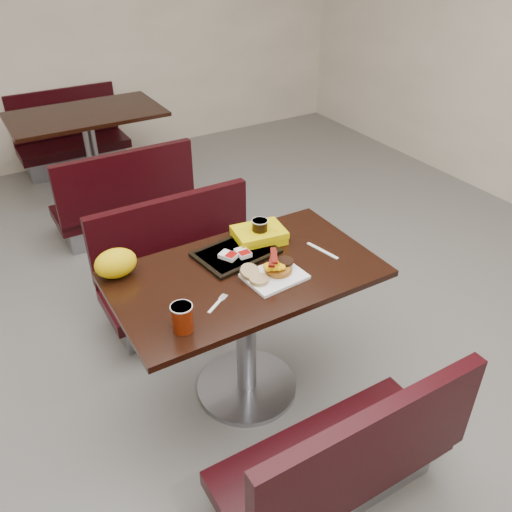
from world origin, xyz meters
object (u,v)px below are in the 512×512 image
coffee_cup_far (260,230)px  paper_bag (116,263)px  platter (274,276)px  fork (215,306)px  bench_near_s (334,439)px  bench_far_s (120,190)px  hashbrown_sleeve_right (243,253)px  pancake_stack (278,269)px  tray (236,253)px  table_near (246,334)px  knife (322,251)px  bench_near_n (187,267)px  hashbrown_sleeve_left (228,256)px  bench_far_n (71,133)px  coffee_cup_near (182,318)px  clamshell (259,235)px  table_far (93,156)px

coffee_cup_far → paper_bag: size_ratio=0.54×
platter → fork: platter is taller
bench_near_s → bench_far_s: 2.60m
platter → coffee_cup_far: coffee_cup_far is taller
platter → hashbrown_sleeve_right: size_ratio=3.23×
pancake_stack → tray: 0.25m
table_near → pancake_stack: bearing=-38.4°
table_near → coffee_cup_far: (0.19, 0.19, 0.44)m
bench_near_s → knife: size_ratio=5.29×
bench_near_n → hashbrown_sleeve_right: (0.05, -0.60, 0.42)m
knife → hashbrown_sleeve_right: size_ratio=2.40×
hashbrown_sleeve_right → paper_bag: 0.58m
hashbrown_sleeve_left → hashbrown_sleeve_right: same height
table_near → knife: size_ratio=6.35×
tray → bench_near_s: bearing=-100.4°
pancake_stack → tray: bearing=109.9°
bench_far_n → paper_bag: paper_bag is taller
hashbrown_sleeve_left → coffee_cup_far: size_ratio=0.78×
tray → coffee_cup_far: size_ratio=3.57×
table_near → coffee_cup_near: (-0.40, -0.22, 0.43)m
hashbrown_sleeve_left → fork: bearing=-156.5°
coffee_cup_far → tray: bearing=-164.5°
fork → hashbrown_sleeve_left: size_ratio=1.72×
table_near → platter: 0.41m
coffee_cup_near → fork: size_ratio=0.84×
coffee_cup_near → coffee_cup_far: coffee_cup_far is taller
platter → tray: size_ratio=0.70×
coffee_cup_far → pancake_stack: bearing=-104.4°
pancake_stack → clamshell: 0.30m
table_far → tray: bearing=-89.3°
bench_near_s → clamshell: (0.19, 0.89, 0.42)m
clamshell → fork: bearing=-132.2°
bench_near_s → pancake_stack: size_ratio=8.16×
knife → bench_near_n: bearing=-163.5°
knife → hashbrown_sleeve_right: (-0.36, 0.14, 0.03)m
table_near → table_far: same height
bench_far_s → platter: size_ratio=3.94×
fork → bench_far_s: bearing=50.9°
tray → knife: bearing=-34.6°
table_far → hashbrown_sleeve_right: (0.05, -2.50, 0.40)m
fork → paper_bag: paper_bag is taller
table_near → bench_far_s: 1.90m
tray → fork: bearing=-139.7°
platter → paper_bag: paper_bag is taller
bench_far_n → coffee_cup_far: (0.19, -3.11, 0.46)m
tray → coffee_cup_far: bearing=7.2°
table_near → bench_near_n: 0.70m
coffee_cup_near → fork: (0.17, 0.06, -0.06)m
table_far → platter: size_ratio=4.72×
table_near → tray: size_ratio=3.29×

